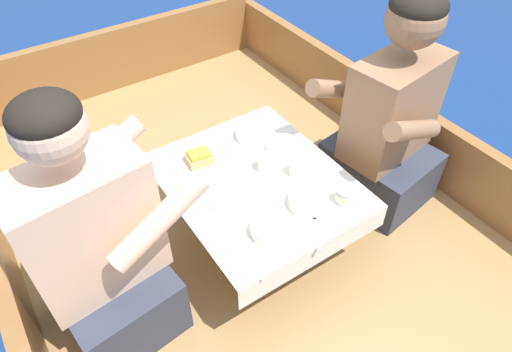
% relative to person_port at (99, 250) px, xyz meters
% --- Properties ---
extents(ground_plane, '(60.00, 60.00, 0.00)m').
position_rel_person_port_xyz_m(ground_plane, '(0.62, 0.11, -0.73)').
color(ground_plane, navy).
extents(boat_deck, '(1.91, 2.83, 0.35)m').
position_rel_person_port_xyz_m(boat_deck, '(0.62, 0.11, -0.56)').
color(boat_deck, '#A87F4C').
rests_on(boat_deck, ground_plane).
extents(gunwale_port, '(0.06, 2.83, 0.32)m').
position_rel_person_port_xyz_m(gunwale_port, '(-0.31, 0.11, -0.22)').
color(gunwale_port, '#936033').
rests_on(gunwale_port, boat_deck).
extents(gunwale_starboard, '(0.06, 2.83, 0.32)m').
position_rel_person_port_xyz_m(gunwale_starboard, '(1.55, 0.11, -0.22)').
color(gunwale_starboard, '#936033').
rests_on(gunwale_starboard, boat_deck).
extents(bow_coaming, '(1.79, 0.06, 0.37)m').
position_rel_person_port_xyz_m(bow_coaming, '(0.62, 1.50, -0.20)').
color(bow_coaming, '#936033').
rests_on(bow_coaming, boat_deck).
extents(cockpit_table, '(0.64, 0.76, 0.35)m').
position_rel_person_port_xyz_m(cockpit_table, '(0.62, 0.02, -0.07)').
color(cockpit_table, '#B2B2B7').
rests_on(cockpit_table, boat_deck).
extents(person_port, '(0.55, 0.49, 0.97)m').
position_rel_person_port_xyz_m(person_port, '(0.00, 0.00, 0.00)').
color(person_port, '#333847').
rests_on(person_port, boat_deck).
extents(person_starboard, '(0.56, 0.50, 0.97)m').
position_rel_person_port_xyz_m(person_starboard, '(1.24, -0.06, 0.01)').
color(person_starboard, '#333847').
rests_on(person_starboard, boat_deck).
extents(plate_sandwich, '(0.20, 0.20, 0.01)m').
position_rel_person_port_xyz_m(plate_sandwich, '(0.49, 0.22, -0.03)').
color(plate_sandwich, white).
rests_on(plate_sandwich, cockpit_table).
extents(plate_bread, '(0.22, 0.22, 0.01)m').
position_rel_person_port_xyz_m(plate_bread, '(0.51, -0.04, -0.03)').
color(plate_bread, white).
rests_on(plate_bread, cockpit_table).
extents(sandwich, '(0.11, 0.09, 0.05)m').
position_rel_person_port_xyz_m(sandwich, '(0.49, 0.22, -0.00)').
color(sandwich, tan).
rests_on(sandwich, plate_sandwich).
extents(bowl_port_near, '(0.13, 0.13, 0.04)m').
position_rel_person_port_xyz_m(bowl_port_near, '(0.81, 0.10, -0.01)').
color(bowl_port_near, white).
rests_on(bowl_port_near, cockpit_table).
extents(bowl_starboard_near, '(0.14, 0.14, 0.04)m').
position_rel_person_port_xyz_m(bowl_starboard_near, '(0.70, -0.20, -0.01)').
color(bowl_starboard_near, white).
rests_on(bowl_starboard_near, cockpit_table).
extents(bowl_center_far, '(0.13, 0.13, 0.04)m').
position_rel_person_port_xyz_m(bowl_center_far, '(0.75, 0.24, -0.01)').
color(bowl_center_far, white).
rests_on(bowl_center_far, cockpit_table).
extents(bowl_port_far, '(0.12, 0.12, 0.04)m').
position_rel_person_port_xyz_m(bowl_port_far, '(0.51, -0.22, -0.01)').
color(bowl_port_far, white).
rests_on(bowl_port_far, cockpit_table).
extents(coffee_cup_port, '(0.09, 0.06, 0.07)m').
position_rel_person_port_xyz_m(coffee_cup_port, '(0.69, 0.05, -0.00)').
color(coffee_cup_port, white).
rests_on(coffee_cup_port, cockpit_table).
extents(coffee_cup_starboard, '(0.10, 0.07, 0.07)m').
position_rel_person_port_xyz_m(coffee_cup_starboard, '(0.78, -0.04, -0.00)').
color(coffee_cup_starboard, white).
rests_on(coffee_cup_starboard, cockpit_table).
extents(tin_can, '(0.07, 0.07, 0.05)m').
position_rel_person_port_xyz_m(tin_can, '(0.83, -0.25, -0.01)').
color(tin_can, silver).
rests_on(tin_can, cockpit_table).
extents(utensil_spoon_center, '(0.15, 0.11, 0.01)m').
position_rel_person_port_xyz_m(utensil_spoon_center, '(0.44, 0.10, -0.03)').
color(utensil_spoon_center, silver).
rests_on(utensil_spoon_center, cockpit_table).
extents(utensil_fork_starboard, '(0.11, 0.15, 0.00)m').
position_rel_person_port_xyz_m(utensil_fork_starboard, '(0.66, -0.30, -0.03)').
color(utensil_fork_starboard, silver).
rests_on(utensil_fork_starboard, cockpit_table).
extents(utensil_knife_starboard, '(0.11, 0.14, 0.00)m').
position_rel_person_port_xyz_m(utensil_knife_starboard, '(0.43, -0.30, -0.03)').
color(utensil_knife_starboard, silver).
rests_on(utensil_knife_starboard, cockpit_table).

